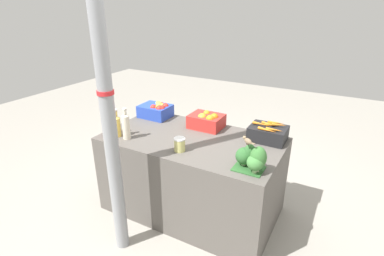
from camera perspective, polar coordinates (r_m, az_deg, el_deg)
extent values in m
plane|color=gray|center=(3.13, 0.00, -14.92)|extent=(10.00, 10.00, 0.00)
cube|color=#56514C|center=(2.91, 0.00, -8.88)|extent=(1.61, 0.90, 0.78)
cylinder|color=gray|center=(2.16, -16.07, 5.69)|extent=(0.11, 0.11, 2.63)
cylinder|color=red|center=(2.15, -16.17, 6.57)|extent=(0.12, 0.12, 0.03)
cube|color=#2847B7|center=(3.23, -6.99, 3.21)|extent=(0.32, 0.25, 0.13)
sphere|color=red|center=(3.13, -5.73, 3.77)|extent=(0.07, 0.07, 0.07)
sphere|color=red|center=(3.12, -5.84, 3.54)|extent=(0.07, 0.07, 0.07)
sphere|color=red|center=(3.16, -7.36, 3.86)|extent=(0.07, 0.07, 0.07)
sphere|color=#9EBC42|center=(3.22, -6.26, 4.28)|extent=(0.08, 0.08, 0.08)
sphere|color=#9EBC42|center=(3.25, -6.28, 4.44)|extent=(0.07, 0.07, 0.07)
sphere|color=red|center=(3.19, -5.10, 4.08)|extent=(0.08, 0.08, 0.08)
sphere|color=#9EBC42|center=(3.14, -6.44, 3.74)|extent=(0.07, 0.07, 0.07)
sphere|color=red|center=(3.22, -6.34, 4.16)|extent=(0.08, 0.08, 0.08)
sphere|color=#9EBC42|center=(3.29, -6.49, 4.64)|extent=(0.06, 0.06, 0.06)
sphere|color=red|center=(3.12, -6.25, 3.62)|extent=(0.08, 0.08, 0.08)
sphere|color=red|center=(3.23, -5.87, 4.34)|extent=(0.07, 0.07, 0.07)
sphere|color=#9EBC42|center=(3.21, -5.69, 4.07)|extent=(0.07, 0.07, 0.07)
cube|color=red|center=(2.94, 2.75, 1.30)|extent=(0.32, 0.25, 0.13)
sphere|color=orange|center=(2.87, 4.26, 2.06)|extent=(0.08, 0.08, 0.08)
sphere|color=orange|center=(2.84, 3.48, 1.67)|extent=(0.08, 0.08, 0.08)
sphere|color=orange|center=(2.89, 1.92, 1.98)|extent=(0.09, 0.09, 0.09)
sphere|color=orange|center=(2.83, 3.48, 1.75)|extent=(0.07, 0.07, 0.07)
sphere|color=orange|center=(2.98, 2.80, 2.75)|extent=(0.07, 0.07, 0.07)
cube|color=black|center=(2.75, 14.25, -1.02)|extent=(0.32, 0.25, 0.13)
cone|color=orange|center=(2.64, 15.42, -0.36)|extent=(0.14, 0.03, 0.02)
cone|color=orange|center=(2.63, 15.37, -0.32)|extent=(0.14, 0.04, 0.03)
cone|color=orange|center=(2.74, 15.03, 0.59)|extent=(0.14, 0.07, 0.03)
cone|color=orange|center=(2.73, 16.25, 0.58)|extent=(0.13, 0.06, 0.03)
cone|color=orange|center=(2.76, 14.52, 0.76)|extent=(0.14, 0.03, 0.03)
cone|color=orange|center=(2.62, 14.17, -0.38)|extent=(0.17, 0.05, 0.03)
cone|color=orange|center=(2.71, 13.09, 0.74)|extent=(0.16, 0.03, 0.03)
cone|color=orange|center=(2.77, 15.70, 0.96)|extent=(0.14, 0.06, 0.03)
cube|color=#2D602D|center=(2.28, 10.72, -7.57)|extent=(0.22, 0.18, 0.01)
ellipsoid|color=#2D602D|center=(2.26, 10.93, -4.94)|extent=(0.10, 0.10, 0.16)
cylinder|color=#B2C693|center=(2.30, 10.77, -6.80)|extent=(0.03, 0.03, 0.02)
ellipsoid|color=#2D602D|center=(2.28, 9.92, -5.25)|extent=(0.13, 0.13, 0.13)
cylinder|color=#B2C693|center=(2.31, 9.82, -6.65)|extent=(0.03, 0.03, 0.02)
ellipsoid|color=#427F3D|center=(2.19, 11.97, -6.47)|extent=(0.12, 0.12, 0.12)
cylinder|color=#B2C693|center=(2.22, 11.82, -8.04)|extent=(0.03, 0.03, 0.02)
ellipsoid|color=#387033|center=(2.19, 12.51, -5.53)|extent=(0.12, 0.12, 0.17)
cylinder|color=#B2C693|center=(2.24, 12.29, -7.79)|extent=(0.03, 0.03, 0.02)
cylinder|color=#B2333D|center=(2.88, -15.49, 0.55)|extent=(0.08, 0.08, 0.18)
cone|color=#B2333D|center=(2.84, -15.71, 2.44)|extent=(0.08, 0.08, 0.02)
cylinder|color=#B2333D|center=(2.83, -15.77, 2.98)|extent=(0.03, 0.03, 0.04)
cylinder|color=#2D2D33|center=(2.82, -15.82, 3.47)|extent=(0.04, 0.04, 0.01)
cylinder|color=gold|center=(2.81, -14.09, 0.13)|extent=(0.07, 0.07, 0.18)
cone|color=gold|center=(2.78, -14.29, 2.04)|extent=(0.07, 0.07, 0.02)
cylinder|color=gold|center=(2.77, -14.36, 2.74)|extent=(0.03, 0.03, 0.05)
cylinder|color=silver|center=(2.76, -14.42, 3.34)|extent=(0.04, 0.04, 0.01)
cylinder|color=beige|center=(2.74, -12.43, 0.11)|extent=(0.07, 0.07, 0.22)
cone|color=beige|center=(2.69, -12.64, 2.44)|extent=(0.07, 0.07, 0.02)
cylinder|color=beige|center=(2.68, -12.69, 3.01)|extent=(0.03, 0.03, 0.04)
cylinder|color=silver|center=(2.68, -12.74, 3.53)|extent=(0.04, 0.04, 0.01)
cylinder|color=#D1CC75|center=(2.48, -2.37, -3.27)|extent=(0.09, 0.09, 0.10)
cylinder|color=white|center=(2.45, -2.39, -2.06)|extent=(0.10, 0.10, 0.01)
cube|color=#4C3D2D|center=(2.17, 10.58, -3.03)|extent=(0.02, 0.02, 0.01)
ellipsoid|color=#7A664C|center=(2.17, 10.63, -2.48)|extent=(0.08, 0.07, 0.04)
sphere|color=#897556|center=(2.19, 9.98, -1.78)|extent=(0.03, 0.03, 0.03)
cone|color=#4C3D28|center=(2.20, 9.79, -1.67)|extent=(0.02, 0.01, 0.01)
cube|color=#7A664C|center=(2.13, 11.52, -2.93)|extent=(0.04, 0.04, 0.01)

